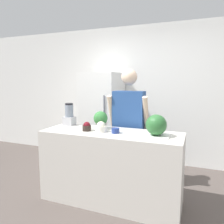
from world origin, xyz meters
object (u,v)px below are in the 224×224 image
(bowl_small_blue, at_px, (115,131))
(watermelon, at_px, (156,125))
(person, at_px, (129,128))
(bowl_cream, at_px, (101,127))
(bowl_cherries, at_px, (87,127))
(refrigerator, at_px, (102,119))
(potted_plant, at_px, (101,119))
(blender, at_px, (69,115))

(bowl_small_blue, bearing_deg, watermelon, 2.88)
(person, xyz_separation_m, bowl_cream, (-0.21, -0.52, 0.09))
(person, height_order, bowl_cherries, person)
(bowl_small_blue, bearing_deg, bowl_cream, 177.24)
(refrigerator, xyz_separation_m, watermelon, (1.23, -1.24, 0.20))
(bowl_small_blue, xyz_separation_m, potted_plant, (-0.28, 0.17, 0.10))
(person, distance_m, bowl_small_blue, 0.54)
(bowl_cherries, bearing_deg, bowl_cream, 6.37)
(person, relative_size, blender, 5.42)
(bowl_cream, xyz_separation_m, bowl_small_blue, (0.20, -0.01, -0.02))
(blender, bearing_deg, bowl_cream, -20.46)
(blender, xyz_separation_m, potted_plant, (0.53, -0.06, -0.01))
(refrigerator, bearing_deg, bowl_cherries, -74.70)
(refrigerator, height_order, watermelon, refrigerator)
(bowl_cream, bearing_deg, refrigerator, 113.30)
(blender, bearing_deg, bowl_cherries, -30.79)
(person, height_order, bowl_cream, person)
(bowl_cream, relative_size, blender, 0.46)
(potted_plant, bearing_deg, blender, 173.16)
(bowl_cream, distance_m, blender, 0.66)
(bowl_small_blue, relative_size, blender, 0.30)
(bowl_cherries, xyz_separation_m, potted_plant, (0.11, 0.19, 0.07))
(person, distance_m, blender, 0.89)
(refrigerator, distance_m, person, 1.05)
(watermelon, distance_m, blender, 1.32)
(refrigerator, height_order, bowl_cherries, refrigerator)
(blender, height_order, potted_plant, blender)
(watermelon, xyz_separation_m, potted_plant, (-0.77, 0.15, -0.01))
(person, height_order, potted_plant, person)
(bowl_cherries, bearing_deg, refrigerator, 105.30)
(watermelon, bearing_deg, bowl_small_blue, -177.12)
(bowl_small_blue, distance_m, potted_plant, 0.34)
(bowl_cherries, relative_size, blender, 0.37)
(blender, bearing_deg, bowl_small_blue, -16.34)
(watermelon, bearing_deg, potted_plant, 169.09)
(bowl_cherries, relative_size, potted_plant, 0.50)
(refrigerator, distance_m, bowl_cherries, 1.33)
(bowl_cherries, height_order, blender, blender)
(refrigerator, height_order, blender, refrigerator)
(bowl_small_blue, distance_m, blender, 0.85)
(bowl_cherries, bearing_deg, person, 53.88)
(bowl_cream, xyz_separation_m, blender, (-0.61, 0.23, 0.09))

